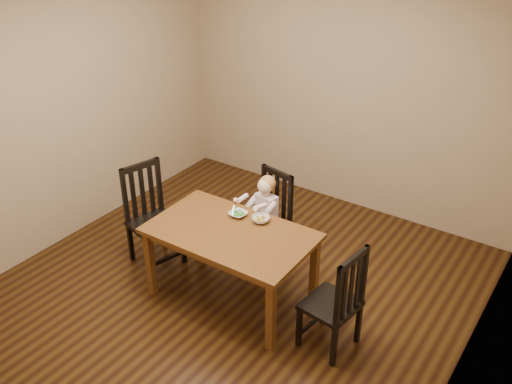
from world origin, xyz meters
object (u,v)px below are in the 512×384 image
Objects in this scene: chair_right at (336,302)px; bowl_veg at (261,219)px; dining_table at (231,239)px; chair_child at (268,219)px; chair_left at (152,217)px; toddler at (265,210)px; bowl_peas at (238,214)px.

chair_right is 5.89× the size of bowl_veg.
chair_child is at bearing 95.67° from dining_table.
toddler is (0.91, 0.61, 0.08)m from chair_left.
chair_right is (1.05, -0.04, -0.17)m from dining_table.
toddler is 3.08× the size of bowl_peas.
toddler is 0.46m from bowl_veg.
chair_left is 6.30× the size of bowl_veg.
chair_left reaches higher than bowl_peas.
toddler reaches higher than bowl_peas.
chair_right is at bearing 156.85° from chair_child.
bowl_peas is at bearing 111.23° from dining_table.
dining_table is 1.52× the size of chair_child.
toddler is at bearing 90.00° from chair_child.
dining_table is 1.06m from chair_right.
bowl_peas is (-0.02, -0.46, 0.28)m from chair_child.
chair_right is 1.99× the size of toddler.
chair_child is 0.99× the size of chair_right.
toddler is (-0.08, 0.65, -0.05)m from dining_table.
chair_child reaches higher than bowl_peas.
dining_table is 1.50× the size of chair_right.
dining_table is at bearing 94.49° from chair_right.
dining_table is at bearing -114.30° from bowl_veg.
chair_right is (1.12, -0.74, 0.01)m from chair_child.
toddler reaches higher than bowl_veg.
chair_left is at bearing 94.23° from chair_right.
chair_child is 0.92× the size of chair_left.
bowl_peas is (-0.02, -0.41, 0.16)m from toddler.
dining_table is at bearing 102.15° from chair_left.
chair_child reaches higher than bowl_veg.
chair_right is 1.02m from bowl_veg.
chair_right is at bearing -14.00° from bowl_peas.
bowl_peas is at bearing 98.29° from toddler.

